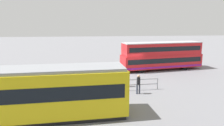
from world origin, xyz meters
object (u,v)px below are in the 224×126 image
object	(u,v)px
pedestrian_near_railing	(125,78)
pedestrian_crossing	(138,83)
double_decker_bus	(162,56)
info_sign	(89,77)
tram_yellow	(10,94)

from	to	relation	value
pedestrian_near_railing	pedestrian_crossing	world-z (taller)	pedestrian_crossing
double_decker_bus	info_sign	xyz separation A→B (m)	(10.01, 8.69, -0.31)
tram_yellow	info_sign	bearing A→B (deg)	-140.26
double_decker_bus	info_sign	distance (m)	13.26
pedestrian_near_railing	info_sign	size ratio (longest dim) A/B	0.71
info_sign	pedestrian_near_railing	bearing A→B (deg)	-153.44
tram_yellow	pedestrian_crossing	bearing A→B (deg)	-158.29
tram_yellow	pedestrian_near_railing	bearing A→B (deg)	-145.26
pedestrian_near_railing	info_sign	world-z (taller)	info_sign
double_decker_bus	pedestrian_crossing	xyz separation A→B (m)	(5.64, 9.11, -0.91)
pedestrian_near_railing	double_decker_bus	bearing A→B (deg)	-133.02
double_decker_bus	pedestrian_near_railing	size ratio (longest dim) A/B	6.99
pedestrian_crossing	info_sign	bearing A→B (deg)	-5.58
double_decker_bus	tram_yellow	size ratio (longest dim) A/B	0.76
tram_yellow	pedestrian_crossing	size ratio (longest dim) A/B	8.53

